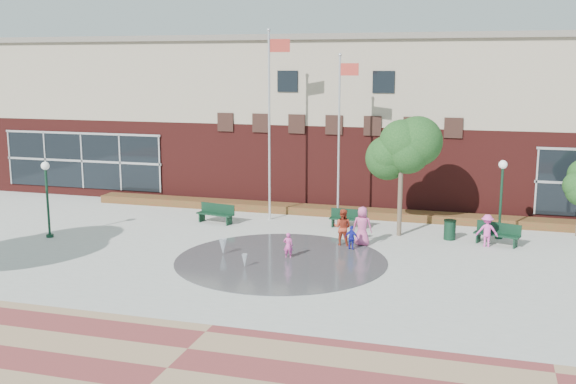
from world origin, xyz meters
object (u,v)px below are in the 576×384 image
(flagpole_right, at_px, (340,130))
(trash_can, at_px, (450,230))
(child_splash, at_px, (288,245))
(bench_left, at_px, (216,217))
(flagpole_left, at_px, (270,115))

(flagpole_right, relative_size, trash_can, 9.07)
(flagpole_right, xyz_separation_m, child_splash, (-0.71, -6.33, -4.04))
(flagpole_right, bearing_deg, bench_left, -156.30)
(flagpole_left, relative_size, trash_can, 10.38)
(child_splash, bearing_deg, bench_left, -48.85)
(bench_left, distance_m, child_splash, 7.01)
(flagpole_right, bearing_deg, flagpole_left, -170.55)
(child_splash, bearing_deg, flagpole_right, -102.03)
(flagpole_left, bearing_deg, child_splash, -77.47)
(flagpole_left, xyz_separation_m, bench_left, (-2.35, -1.50, -4.90))
(trash_can, bearing_deg, flagpole_right, 163.79)
(flagpole_right, relative_size, child_splash, 7.72)
(child_splash, bearing_deg, flagpole_left, -72.05)
(bench_left, xyz_separation_m, child_splash, (5.11, -4.80, 0.22))
(flagpole_left, relative_size, flagpole_right, 1.14)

